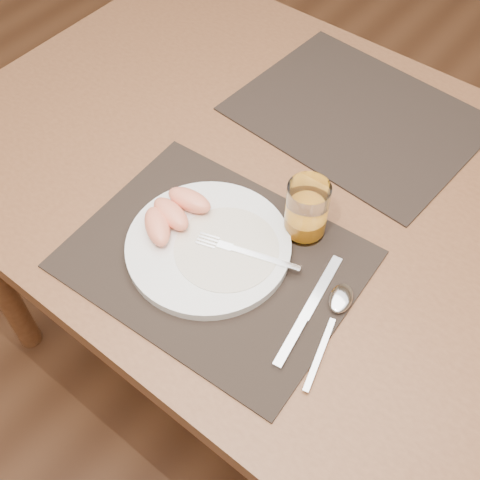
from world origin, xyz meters
name	(u,v)px	position (x,y,z in m)	size (l,w,h in m)	color
ground	(282,369)	(0.00, 0.00, 0.00)	(5.00, 5.00, 0.00)	brown
table	(301,217)	(0.00, 0.00, 0.67)	(1.40, 0.90, 0.75)	brown
placemat_near	(215,259)	(-0.03, -0.22, 0.75)	(0.45, 0.35, 0.00)	black
placemat_far	(357,116)	(-0.03, 0.22, 0.75)	(0.45, 0.35, 0.00)	black
plate	(208,246)	(-0.05, -0.21, 0.76)	(0.27, 0.27, 0.02)	white
plate_dressing	(226,248)	(-0.02, -0.20, 0.77)	(0.17, 0.17, 0.00)	white
fork	(239,250)	(0.00, -0.19, 0.77)	(0.17, 0.07, 0.00)	silver
knife	(304,318)	(0.15, -0.22, 0.76)	(0.05, 0.22, 0.01)	silver
spoon	(338,306)	(0.18, -0.18, 0.76)	(0.07, 0.19, 0.01)	silver
juice_glass	(306,212)	(0.05, -0.08, 0.80)	(0.07, 0.07, 0.11)	white
grapefruit_wedges	(173,213)	(-0.12, -0.21, 0.79)	(0.09, 0.14, 0.03)	#FF8F68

